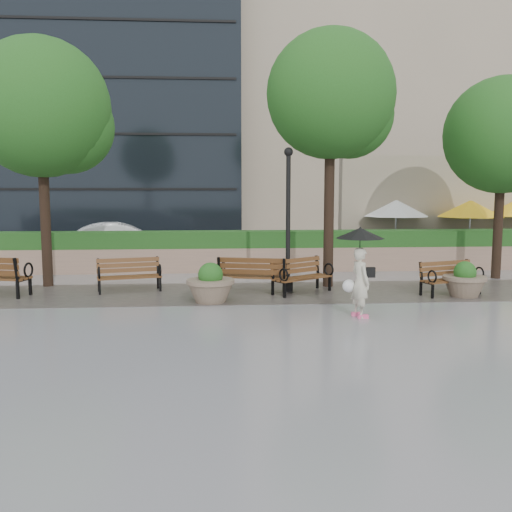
{
  "coord_description": "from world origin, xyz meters",
  "views": [
    {
      "loc": [
        -0.36,
        -11.89,
        2.8
      ],
      "look_at": [
        0.65,
        2.09,
        1.1
      ],
      "focal_mm": 40.0,
      "sensor_mm": 36.0,
      "label": 1
    }
  ],
  "objects": [
    {
      "name": "hedge_wall",
      "position": [
        0.0,
        7.0,
        0.66
      ],
      "size": [
        24.0,
        0.8,
        1.35
      ],
      "color": "#A07E67",
      "rests_on": "ground"
    },
    {
      "name": "bench_4",
      "position": [
        5.75,
        2.34,
        0.26
      ],
      "size": [
        1.73,
        1.13,
        0.87
      ],
      "rotation": [
        0.0,
        0.0,
        0.32
      ],
      "color": "brown",
      "rests_on": "ground"
    },
    {
      "name": "pedestrian",
      "position": [
        2.74,
        0.04,
        1.17
      ],
      "size": [
        1.05,
        1.05,
        1.93
      ],
      "rotation": [
        0.0,
        0.0,
        1.88
      ],
      "color": "beige",
      "rests_on": "ground"
    },
    {
      "name": "patio_umb_yellow_a",
      "position": [
        9.12,
        8.69,
        1.99
      ],
      "size": [
        2.5,
        2.5,
        2.3
      ],
      "color": "black",
      "rests_on": "ground"
    },
    {
      "name": "lamppost",
      "position": [
        1.58,
        3.11,
        1.68
      ],
      "size": [
        0.28,
        0.28,
        3.83
      ],
      "color": "black",
      "rests_on": "ground"
    },
    {
      "name": "bench_3",
      "position": [
        1.92,
        2.88,
        0.27
      ],
      "size": [
        1.77,
        1.5,
        0.91
      ],
      "rotation": [
        0.0,
        0.0,
        0.59
      ],
      "color": "brown",
      "rests_on": "ground"
    },
    {
      "name": "ground",
      "position": [
        0.0,
        0.0,
        0.0
      ],
      "size": [
        100.0,
        100.0,
        0.0
      ],
      "primitive_type": "plane",
      "color": "gray",
      "rests_on": "ground"
    },
    {
      "name": "bldg_stone",
      "position": [
        10.0,
        23.0,
        10.0
      ],
      "size": [
        18.0,
        10.0,
        20.0
      ],
      "primitive_type": "cube",
      "color": "tan",
      "rests_on": "ground"
    },
    {
      "name": "planter_left",
      "position": [
        -0.48,
        1.83,
        0.38
      ],
      "size": [
        1.17,
        1.17,
        0.98
      ],
      "color": "#7F6B56",
      "rests_on": "ground"
    },
    {
      "name": "asphalt_street",
      "position": [
        0.0,
        11.0,
        0.0
      ],
      "size": [
        40.0,
        7.0,
        0.0
      ],
      "primitive_type": "cube",
      "color": "black",
      "rests_on": "ground"
    },
    {
      "name": "patio_umb_white",
      "position": [
        6.5,
        9.28,
        1.99
      ],
      "size": [
        2.5,
        2.5,
        2.3
      ],
      "color": "black",
      "rests_on": "ground"
    },
    {
      "name": "bldg_glass",
      "position": [
        -9.0,
        22.0,
        12.5
      ],
      "size": [
        20.0,
        10.0,
        25.0
      ],
      "primitive_type": "cube",
      "color": "black",
      "rests_on": "ground"
    },
    {
      "name": "tree_2",
      "position": [
        8.44,
        5.02,
        4.23
      ],
      "size": [
        3.57,
        3.49,
        6.09
      ],
      "color": "black",
      "rests_on": "ground"
    },
    {
      "name": "cafe_wall",
      "position": [
        9.5,
        10.0,
        2.0
      ],
      "size": [
        10.0,
        0.6,
        4.0
      ],
      "primitive_type": "cube",
      "color": "tan",
      "rests_on": "ground"
    },
    {
      "name": "tree_1",
      "position": [
        2.97,
        3.91,
        5.17
      ],
      "size": [
        3.58,
        3.51,
        7.07
      ],
      "color": "black",
      "rests_on": "ground"
    },
    {
      "name": "car_right",
      "position": [
        -3.95,
        10.14,
        0.72
      ],
      "size": [
        4.59,
        2.26,
        1.45
      ],
      "primitive_type": "imported",
      "rotation": [
        0.0,
        0.0,
        1.74
      ],
      "color": "white",
      "rests_on": "ground"
    },
    {
      "name": "cobble_strip",
      "position": [
        0.0,
        3.0,
        0.01
      ],
      "size": [
        28.0,
        3.2,
        0.01
      ],
      "primitive_type": "cube",
      "color": "#383330",
      "rests_on": "ground"
    },
    {
      "name": "bench_1",
      "position": [
        -2.66,
        3.41,
        0.27
      ],
      "size": [
        1.76,
        1.04,
        0.89
      ],
      "rotation": [
        0.0,
        0.0,
        0.24
      ],
      "color": "brown",
      "rests_on": "ground"
    },
    {
      "name": "bench_2",
      "position": [
        0.63,
        2.96,
        0.29
      ],
      "size": [
        1.92,
        1.13,
        0.97
      ],
      "rotation": [
        0.0,
        0.0,
        2.9
      ],
      "color": "brown",
      "rests_on": "ground"
    },
    {
      "name": "planter_right",
      "position": [
        6.02,
        2.11,
        0.36
      ],
      "size": [
        1.09,
        1.09,
        0.92
      ],
      "color": "#7F6B56",
      "rests_on": "ground"
    },
    {
      "name": "tree_0",
      "position": [
        -4.95,
        4.53,
        4.83
      ],
      "size": [
        3.83,
        3.81,
        6.86
      ],
      "color": "black",
      "rests_on": "ground"
    },
    {
      "name": "cafe_hedge",
      "position": [
        9.0,
        7.8,
        0.45
      ],
      "size": [
        8.0,
        0.5,
        0.9
      ],
      "primitive_type": "cube",
      "color": "#184517",
      "rests_on": "ground"
    }
  ]
}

